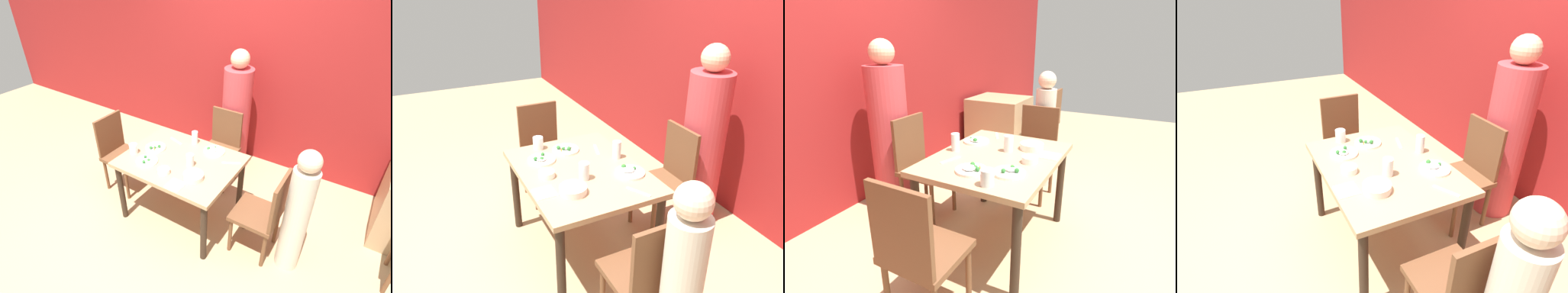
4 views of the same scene
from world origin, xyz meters
TOP-DOWN VIEW (x-y plane):
  - ground_plane at (0.00, 0.00)m, footprint 10.00×10.00m
  - wall_back at (0.00, 1.48)m, footprint 10.00×0.06m
  - dining_table at (0.00, 0.00)m, footprint 1.12×0.87m
  - chair_adult_spot at (0.05, 0.77)m, footprint 0.40×0.40m
  - chair_child_spot at (0.90, 0.00)m, footprint 0.40×0.40m
  - chair_empty_left at (-0.90, 0.02)m, footprint 0.40×0.40m
  - person_adult at (0.05, 1.12)m, footprint 0.35×0.35m
  - person_child at (1.17, 0.00)m, footprint 0.21×0.21m
  - bowl_curry at (0.27, -0.18)m, footprint 0.18×0.18m
  - plate_rice_adult at (-0.34, 0.02)m, footprint 0.21×0.21m
  - plate_rice_child at (0.20, 0.29)m, footprint 0.21×0.21m
  - plate_noodles at (-0.25, -0.21)m, footprint 0.21×0.21m
  - bowl_rice_small at (-0.01, -0.26)m, footprint 0.11×0.11m
  - glass_water_tall at (-0.05, 0.33)m, footprint 0.07×0.07m
  - glass_water_short at (-0.47, -0.16)m, footprint 0.08×0.08m
  - glass_water_center at (0.13, -0.03)m, footprint 0.07×0.07m
  - napkin_folded at (0.18, -0.35)m, footprint 0.14×0.14m
  - fork_steel at (0.45, 0.21)m, footprint 0.17×0.10m
  - spoon_steel at (-0.24, 0.25)m, footprint 0.18×0.07m

SIDE VIEW (x-z plane):
  - ground_plane at x=0.00m, z-range 0.00..0.00m
  - chair_adult_spot at x=0.05m, z-range 0.04..0.95m
  - chair_child_spot at x=0.90m, z-range 0.04..0.95m
  - chair_empty_left at x=-0.90m, z-range 0.04..0.95m
  - person_child at x=1.17m, z-range -0.02..1.22m
  - dining_table at x=0.00m, z-range 0.27..0.99m
  - person_adult at x=0.05m, z-range -0.06..1.49m
  - napkin_folded at x=0.18m, z-range 0.72..0.73m
  - fork_steel at x=0.45m, z-range 0.72..0.73m
  - spoon_steel at x=-0.24m, z-range 0.72..0.73m
  - plate_noodles at x=-0.25m, z-range 0.71..0.76m
  - plate_rice_child at x=0.20m, z-range 0.71..0.77m
  - plate_rice_adult at x=-0.34m, z-range 0.71..0.76m
  - bowl_rice_small at x=-0.01m, z-range 0.73..0.77m
  - bowl_curry at x=0.27m, z-range 0.73..0.77m
  - glass_water_short at x=-0.47m, z-range 0.72..0.83m
  - glass_water_center at x=0.13m, z-range 0.72..0.85m
  - glass_water_tall at x=-0.05m, z-range 0.72..0.86m
  - wall_back at x=0.00m, z-range 0.00..2.70m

